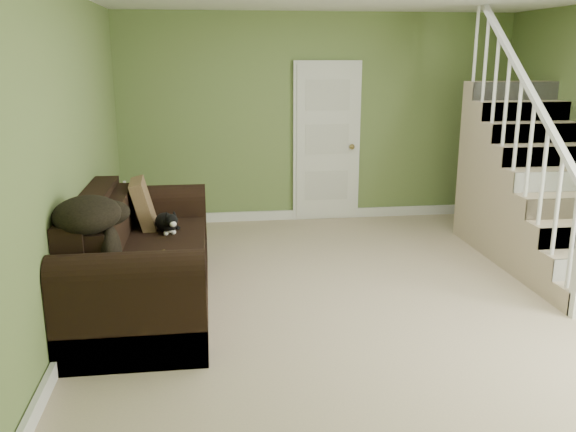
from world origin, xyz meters
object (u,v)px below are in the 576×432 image
object	(u,v)px
sofa	(139,264)
banana	(157,256)
cat	(166,223)
side_table	(134,222)

from	to	relation	value
sofa	banana	distance (m)	0.44
cat	side_table	bearing A→B (deg)	88.96
sofa	side_table	world-z (taller)	sofa
cat	banana	bearing A→B (deg)	-112.11
sofa	side_table	xyz separation A→B (m)	(-0.23, 1.69, -0.09)
sofa	banana	bearing A→B (deg)	-61.47
side_table	cat	xyz separation A→B (m)	(0.44, -1.28, 0.33)
side_table	cat	distance (m)	1.40
sofa	cat	xyz separation A→B (m)	(0.22, 0.40, 0.24)
banana	sofa	bearing A→B (deg)	89.35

